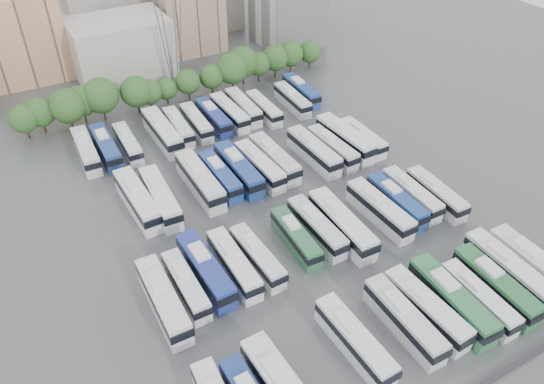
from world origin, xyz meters
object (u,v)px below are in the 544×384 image
bus_r0_s10 (479,298)px  bus_r2_s5 (220,176)px  bus_r0_s11 (495,285)px  bus_r2_s11 (332,148)px  bus_r1_s8 (342,224)px  bus_r3_s13 (301,91)px  bus_r1_s3 (234,264)px  bus_r3_s12 (292,99)px  bus_r2_s6 (239,169)px  bus_r3_s8 (230,112)px  bus_r0_s9 (451,300)px  bus_r1_s2 (206,269)px  bus_r1_s7 (317,227)px  bus_r1_s4 (257,257)px  bus_r3_s10 (264,108)px  bus_r2_s8 (274,158)px  bus_r3_s4 (162,132)px  bus_r1_s0 (163,300)px  bus_r3_s1 (106,147)px  bus_r0_s7 (404,320)px  bus_r3_s9 (243,107)px  bus_r2_s4 (200,180)px  bus_r2_s10 (314,151)px  bus_r3_s0 (86,150)px  bus_r2_s12 (345,138)px  bus_r2_s13 (363,137)px  bus_r0_s13 (535,267)px  bus_r0_s12 (508,269)px  bus_r3_s6 (196,122)px  bus_r0_s8 (426,308)px  bus_r1_s1 (186,285)px  bus_r3_s2 (128,143)px  bus_r1_s12 (411,194)px  bus_r1_s10 (380,209)px  bus_r1_s11 (396,201)px  bus_r3_s7 (213,117)px  bus_r2_s7 (260,166)px  bus_r2_s1 (138,200)px

bus_r0_s10 → bus_r2_s5: 41.11m
bus_r0_s11 → bus_r2_s11: bus_r0_s11 is taller
bus_r1_s8 → bus_r3_s13: (16.58, 37.56, -0.29)m
bus_r1_s3 → bus_r3_s12: bearing=50.1°
bus_r1_s8 → bus_r2_s11: size_ratio=1.15×
bus_r2_s6 → bus_r3_s8: bus_r2_s6 is taller
bus_r0_s9 → bus_r1_s8: bus_r1_s8 is taller
bus_r1_s2 → bus_r1_s7: bus_r1_s2 is taller
bus_r1_s4 → bus_r2_s11: 28.55m
bus_r1_s7 → bus_r1_s3: bearing=-177.1°
bus_r1_s2 → bus_r3_s10: bus_r1_s2 is taller
bus_r2_s8 → bus_r3_s4: (-13.13, 16.68, 0.14)m
bus_r1_s0 → bus_r3_s1: 36.77m
bus_r2_s6 → bus_r2_s11: bearing=-5.9°
bus_r0_s7 → bus_r1_s7: 18.31m
bus_r1_s4 → bus_r2_s5: (3.28, 18.58, 0.08)m
bus_r0_s11 → bus_r3_s9: 55.82m
bus_r2_s4 → bus_r2_s11: (23.23, -1.90, -0.29)m
bus_r3_s10 → bus_r2_s10: bearing=-89.2°
bus_r2_s6 → bus_r3_s0: bus_r2_s6 is taller
bus_r2_s12 → bus_r2_s13: bus_r2_s12 is taller
bus_r0_s13 → bus_r0_s12: bearing=158.1°
bus_r0_s7 → bus_r3_s9: (6.68, 54.04, -0.06)m
bus_r2_s8 → bus_r3_s6: bearing=109.3°
bus_r0_s8 → bus_r1_s1: (-23.05, 17.21, -0.20)m
bus_r2_s6 → bus_r3_s2: bus_r2_s6 is taller
bus_r1_s1 → bus_r0_s13: bearing=-25.5°
bus_r3_s8 → bus_r0_s12: bearing=-77.9°
bus_r1_s1 → bus_r3_s9: (26.41, 36.83, 0.12)m
bus_r0_s9 → bus_r1_s12: (9.74, 18.22, -0.23)m
bus_r1_s7 → bus_r1_s10: (9.92, -1.30, 0.11)m
bus_r0_s9 → bus_r3_s0: 61.49m
bus_r0_s9 → bus_r2_s11: (6.62, 34.51, -0.20)m
bus_r1_s12 → bus_r3_s9: (-9.81, 36.33, 0.04)m
bus_r1_s3 → bus_r1_s4: 3.26m
bus_r0_s12 → bus_r3_s9: bearing=101.7°
bus_r1_s3 → bus_r1_s11: bus_r1_s3 is taller
bus_r0_s8 → bus_r2_s13: 38.06m
bus_r1_s1 → bus_r1_s2: bus_r1_s2 is taller
bus_r2_s11 → bus_r0_s13: bearing=-82.5°
bus_r0_s7 → bus_r2_s8: (3.16, 35.78, 0.07)m
bus_r1_s3 → bus_r1_s12: (29.54, 0.22, -0.04)m
bus_r1_s2 → bus_r2_s8: 26.47m
bus_r0_s10 → bus_r3_s7: bearing=101.7°
bus_r2_s7 → bus_r3_s1: size_ratio=1.02×
bus_r1_s11 → bus_r1_s12: 3.09m
bus_r2_s6 → bus_r3_s10: bus_r2_s6 is taller
bus_r0_s11 → bus_r1_s7: bus_r0_s11 is taller
bus_r0_s8 → bus_r2_s1: 42.69m
bus_r0_s11 → bus_r1_s7: (-13.11, 19.71, -0.09)m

